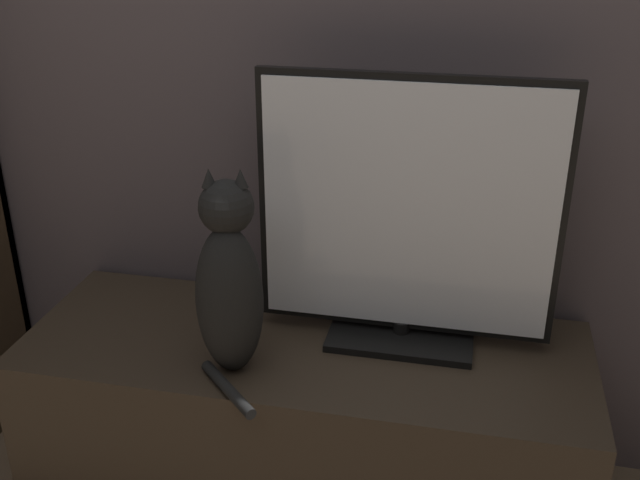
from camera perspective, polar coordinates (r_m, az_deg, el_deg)
The scene contains 4 objects.
wall_back at distance 2.05m, azimuth 0.73°, elevation 16.21°, with size 4.80×0.05×2.60m.
tv_stand at distance 2.18m, azimuth -1.17°, elevation -13.55°, with size 1.53×0.56×0.51m.
tv at distance 1.91m, azimuth 6.65°, elevation 1.41°, with size 0.78×0.23×0.72m.
cat at distance 1.83m, azimuth -6.93°, elevation -3.39°, with size 0.21×0.31×0.53m.
Camera 1 is at (0.40, -0.76, 1.60)m, focal length 42.00 mm.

